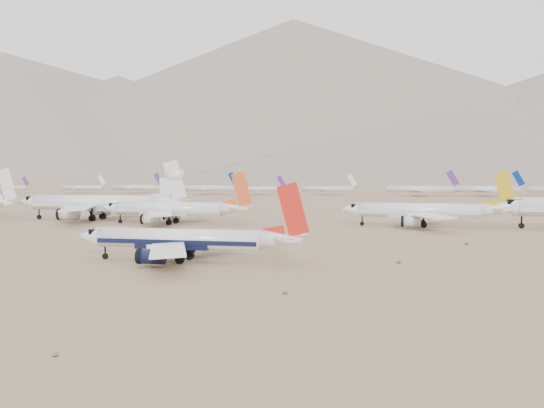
{
  "coord_description": "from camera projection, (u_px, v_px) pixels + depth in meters",
  "views": [
    {
      "loc": [
        25.0,
        -101.39,
        15.23
      ],
      "look_at": [
        -8.33,
        52.06,
        7.0
      ],
      "focal_mm": 40.0,
      "sensor_mm": 36.0,
      "label": 1
    }
  ],
  "objects": [
    {
      "name": "row2_orange_tail",
      "position": [
        174.0,
        209.0,
        177.01
      ],
      "size": [
        43.63,
        42.68,
        15.56
      ],
      "color": "white",
      "rests_on": "ground"
    },
    {
      "name": "row2_white_trijet",
      "position": [
        101.0,
        203.0,
        191.2
      ],
      "size": [
        54.25,
        53.02,
        19.22
      ],
      "color": "white",
      "rests_on": "ground"
    },
    {
      "name": "distant_storage_row",
      "position": [
        401.0,
        189.0,
        395.91
      ],
      "size": [
        533.59,
        56.37,
        15.22
      ],
      "color": "silver",
      "rests_on": "ground"
    },
    {
      "name": "mountain_range",
      "position": [
        421.0,
        110.0,
        1688.44
      ],
      "size": [
        7354.0,
        3024.0,
        470.0
      ],
      "color": "slate",
      "rests_on": "ground"
    },
    {
      "name": "ground",
      "position": [
        255.0,
        260.0,
        105.04
      ],
      "size": [
        7000.0,
        7000.0,
        0.0
      ],
      "primitive_type": "plane",
      "color": "#7F684A",
      "rests_on": "ground"
    },
    {
      "name": "row2_gold_tail",
      "position": [
        426.0,
        211.0,
        168.7
      ],
      "size": [
        44.57,
        43.59,
        15.87
      ],
      "color": "white",
      "rests_on": "ground"
    },
    {
      "name": "main_airliner",
      "position": [
        188.0,
        240.0,
        102.81
      ],
      "size": [
        38.77,
        37.87,
        13.68
      ],
      "color": "white",
      "rests_on": "ground"
    },
    {
      "name": "desert_scrub",
      "position": [
        81.0,
        275.0,
        88.06
      ],
      "size": [
        233.6,
        121.67,
        0.63
      ],
      "color": "brown",
      "rests_on": "ground"
    }
  ]
}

